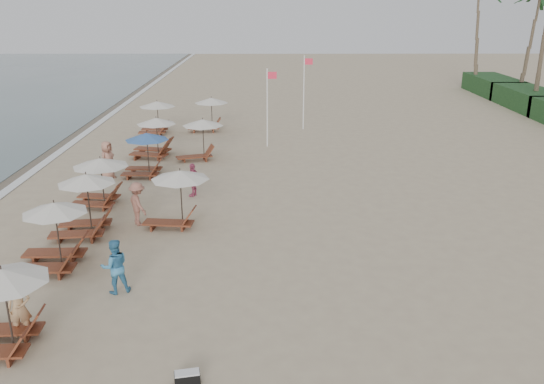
{
  "coord_description": "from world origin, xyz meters",
  "views": [
    {
      "loc": [
        0.8,
        -15.88,
        8.29
      ],
      "look_at": [
        1.0,
        4.72,
        1.3
      ],
      "focal_mm": 37.24,
      "sensor_mm": 36.0,
      "label": 1
    }
  ],
  "objects_px": {
    "lounger_station_1": "(50,239)",
    "lounger_station_4": "(144,154)",
    "lounger_station_2": "(83,207)",
    "beachgoer_mid_b": "(138,204)",
    "lounger_station_5": "(152,139)",
    "flag_pole_near": "(268,104)",
    "beachgoer_near": "(19,308)",
    "beachgoer_far_b": "(108,160)",
    "beachgoer_mid_a": "(115,266)",
    "beachgoer_far_a": "(193,180)",
    "lounger_station_6": "(155,116)",
    "inland_station_2": "(208,112)",
    "duffel_bag": "(187,378)",
    "lounger_station_3": "(98,180)",
    "inland_station_0": "(175,192)",
    "inland_station_1": "(199,135)"
  },
  "relations": [
    {
      "from": "lounger_station_1",
      "to": "lounger_station_4",
      "type": "relative_size",
      "value": 1.06
    },
    {
      "from": "lounger_station_2",
      "to": "beachgoer_mid_b",
      "type": "xyz_separation_m",
      "value": [
        1.79,
        1.0,
        -0.26
      ]
    },
    {
      "from": "lounger_station_5",
      "to": "lounger_station_2",
      "type": "bearing_deg",
      "value": -92.13
    },
    {
      "from": "flag_pole_near",
      "to": "lounger_station_4",
      "type": "bearing_deg",
      "value": -135.85
    },
    {
      "from": "beachgoer_near",
      "to": "beachgoer_far_b",
      "type": "distance_m",
      "value": 13.83
    },
    {
      "from": "beachgoer_mid_a",
      "to": "beachgoer_far_a",
      "type": "relative_size",
      "value": 1.12
    },
    {
      "from": "lounger_station_5",
      "to": "lounger_station_6",
      "type": "xyz_separation_m",
      "value": [
        -0.89,
        5.67,
        0.19
      ]
    },
    {
      "from": "inland_station_2",
      "to": "beachgoer_mid_b",
      "type": "bearing_deg",
      "value": -93.71
    },
    {
      "from": "inland_station_2",
      "to": "duffel_bag",
      "type": "relative_size",
      "value": 4.47
    },
    {
      "from": "lounger_station_3",
      "to": "inland_station_0",
      "type": "distance_m",
      "value": 4.41
    },
    {
      "from": "beachgoer_far_b",
      "to": "beachgoer_mid_a",
      "type": "bearing_deg",
      "value": -144.23
    },
    {
      "from": "inland_station_2",
      "to": "lounger_station_3",
      "type": "bearing_deg",
      "value": -102.6
    },
    {
      "from": "inland_station_0",
      "to": "inland_station_2",
      "type": "distance_m",
      "value": 16.87
    },
    {
      "from": "lounger_station_4",
      "to": "lounger_station_5",
      "type": "xyz_separation_m",
      "value": [
        -0.29,
        3.68,
        -0.11
      ]
    },
    {
      "from": "lounger_station_5",
      "to": "beachgoer_far_b",
      "type": "distance_m",
      "value": 4.37
    },
    {
      "from": "beachgoer_mid_a",
      "to": "lounger_station_3",
      "type": "bearing_deg",
      "value": -92.97
    },
    {
      "from": "duffel_bag",
      "to": "beachgoer_mid_a",
      "type": "bearing_deg",
      "value": 121.74
    },
    {
      "from": "flag_pole_near",
      "to": "beachgoer_far_a",
      "type": "bearing_deg",
      "value": -110.24
    },
    {
      "from": "inland_station_1",
      "to": "beachgoer_mid_a",
      "type": "height_order",
      "value": "inland_station_1"
    },
    {
      "from": "lounger_station_5",
      "to": "lounger_station_3",
      "type": "bearing_deg",
      "value": -95.52
    },
    {
      "from": "lounger_station_5",
      "to": "inland_station_1",
      "type": "relative_size",
      "value": 1.0
    },
    {
      "from": "lounger_station_2",
      "to": "beachgoer_near",
      "type": "xyz_separation_m",
      "value": [
        0.4,
        -6.7,
        -0.31
      ]
    },
    {
      "from": "beachgoer_mid_a",
      "to": "beachgoer_far_a",
      "type": "distance_m",
      "value": 8.89
    },
    {
      "from": "lounger_station_6",
      "to": "inland_station_2",
      "type": "relative_size",
      "value": 0.88
    },
    {
      "from": "lounger_station_1",
      "to": "inland_station_2",
      "type": "xyz_separation_m",
      "value": [
        3.08,
        20.39,
        0.29
      ]
    },
    {
      "from": "flag_pole_near",
      "to": "lounger_station_5",
      "type": "bearing_deg",
      "value": -160.42
    },
    {
      "from": "lounger_station_6",
      "to": "beachgoer_mid_a",
      "type": "distance_m",
      "value": 21.45
    },
    {
      "from": "lounger_station_4",
      "to": "lounger_station_2",
      "type": "bearing_deg",
      "value": -95.38
    },
    {
      "from": "inland_station_0",
      "to": "beachgoer_far_b",
      "type": "bearing_deg",
      "value": 124.28
    },
    {
      "from": "lounger_station_6",
      "to": "duffel_bag",
      "type": "bearing_deg",
      "value": -78.02
    },
    {
      "from": "lounger_station_6",
      "to": "inland_station_1",
      "type": "xyz_separation_m",
      "value": [
        3.59,
        -6.4,
        0.18
      ]
    },
    {
      "from": "inland_station_1",
      "to": "lounger_station_1",
      "type": "bearing_deg",
      "value": -104.13
    },
    {
      "from": "lounger_station_1",
      "to": "beachgoer_far_b",
      "type": "relative_size",
      "value": 1.35
    },
    {
      "from": "lounger_station_4",
      "to": "duffel_bag",
      "type": "xyz_separation_m",
      "value": [
        4.25,
        -16.26,
        -0.97
      ]
    },
    {
      "from": "lounger_station_3",
      "to": "lounger_station_4",
      "type": "height_order",
      "value": "lounger_station_4"
    },
    {
      "from": "flag_pole_near",
      "to": "lounger_station_6",
      "type": "bearing_deg",
      "value": 155.25
    },
    {
      "from": "beachgoer_far_b",
      "to": "duffel_bag",
      "type": "relative_size",
      "value": 3.01
    },
    {
      "from": "lounger_station_5",
      "to": "inland_station_0",
      "type": "xyz_separation_m",
      "value": [
        2.88,
        -10.42,
        0.38
      ]
    },
    {
      "from": "inland_station_2",
      "to": "lounger_station_6",
      "type": "bearing_deg",
      "value": -167.02
    },
    {
      "from": "lounger_station_5",
      "to": "beachgoer_mid_a",
      "type": "height_order",
      "value": "lounger_station_5"
    },
    {
      "from": "inland_station_1",
      "to": "flag_pole_near",
      "type": "bearing_deg",
      "value": 38.96
    },
    {
      "from": "lounger_station_3",
      "to": "duffel_bag",
      "type": "height_order",
      "value": "lounger_station_3"
    },
    {
      "from": "inland_station_1",
      "to": "lounger_station_6",
      "type": "bearing_deg",
      "value": 119.27
    },
    {
      "from": "lounger_station_5",
      "to": "lounger_station_6",
      "type": "bearing_deg",
      "value": 98.91
    },
    {
      "from": "beachgoer_near",
      "to": "beachgoer_far_a",
      "type": "distance_m",
      "value": 11.53
    },
    {
      "from": "beachgoer_mid_a",
      "to": "flag_pole_near",
      "type": "bearing_deg",
      "value": -126.36
    },
    {
      "from": "inland_station_1",
      "to": "flag_pole_near",
      "type": "height_order",
      "value": "flag_pole_near"
    },
    {
      "from": "beachgoer_mid_b",
      "to": "duffel_bag",
      "type": "distance_m",
      "value": 10.27
    },
    {
      "from": "beachgoer_mid_b",
      "to": "beachgoer_far_b",
      "type": "distance_m",
      "value": 6.66
    },
    {
      "from": "inland_station_0",
      "to": "flag_pole_near",
      "type": "xyz_separation_m",
      "value": [
        3.56,
        12.72,
        1.15
      ]
    }
  ]
}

